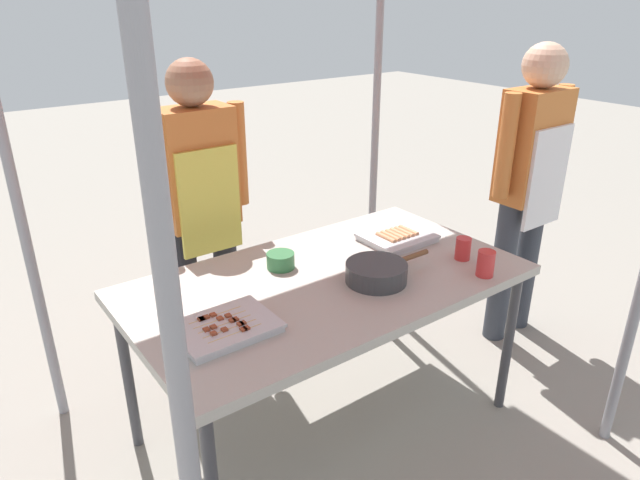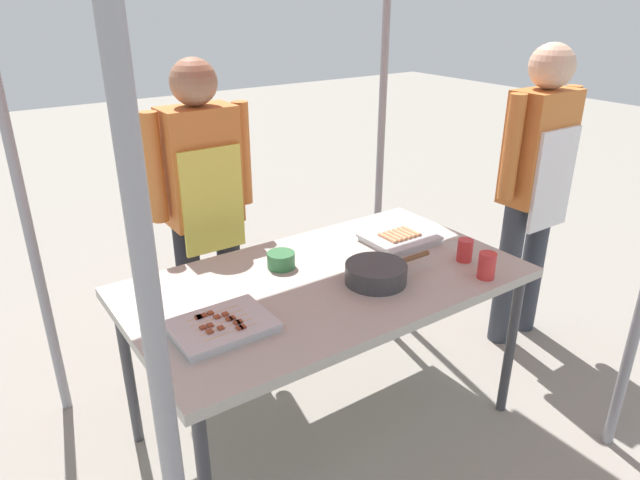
{
  "view_description": "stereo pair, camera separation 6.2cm",
  "coord_description": "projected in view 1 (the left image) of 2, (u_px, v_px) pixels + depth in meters",
  "views": [
    {
      "loc": [
        -1.25,
        -1.65,
        1.82
      ],
      "look_at": [
        0.0,
        0.05,
        0.9
      ],
      "focal_mm": 32.06,
      "sensor_mm": 36.0,
      "label": 1
    },
    {
      "loc": [
        -1.2,
        -1.68,
        1.82
      ],
      "look_at": [
        0.0,
        0.05,
        0.9
      ],
      "focal_mm": 32.06,
      "sensor_mm": 36.0,
      "label": 2
    }
  ],
  "objects": [
    {
      "name": "ground_plane",
      "position": [
        326.0,
        423.0,
        2.62
      ],
      "size": [
        18.0,
        18.0,
        0.0
      ],
      "primitive_type": "plane",
      "color": "gray"
    },
    {
      "name": "drink_cup_near_edge",
      "position": [
        486.0,
        263.0,
        2.32
      ],
      "size": [
        0.07,
        0.07,
        0.11
      ],
      "primitive_type": "cylinder",
      "color": "red",
      "rests_on": "stall_table"
    },
    {
      "name": "stall_table",
      "position": [
        327.0,
        289.0,
        2.34
      ],
      "size": [
        1.6,
        0.9,
        0.75
      ],
      "color": "#B7B2A8",
      "rests_on": "ground"
    },
    {
      "name": "customer_nearby",
      "position": [
        529.0,
        174.0,
        2.97
      ],
      "size": [
        0.52,
        0.23,
        1.6
      ],
      "color": "#333842",
      "rests_on": "ground"
    },
    {
      "name": "drink_cup_by_wok",
      "position": [
        463.0,
        248.0,
        2.47
      ],
      "size": [
        0.07,
        0.07,
        0.1
      ],
      "primitive_type": "cylinder",
      "color": "red",
      "rests_on": "stall_table"
    },
    {
      "name": "cooking_wok",
      "position": [
        377.0,
        272.0,
        2.28
      ],
      "size": [
        0.41,
        0.25,
        0.08
      ],
      "color": "#38383A",
      "rests_on": "stall_table"
    },
    {
      "name": "condiment_bowl",
      "position": [
        281.0,
        260.0,
        2.39
      ],
      "size": [
        0.12,
        0.12,
        0.07
      ],
      "primitive_type": "cylinder",
      "color": "#33723F",
      "rests_on": "stall_table"
    },
    {
      "name": "tray_meat_skewers",
      "position": [
        225.0,
        328.0,
        1.95
      ],
      "size": [
        0.34,
        0.25,
        0.04
      ],
      "color": "silver",
      "rests_on": "stall_table"
    },
    {
      "name": "vendor_woman",
      "position": [
        200.0,
        197.0,
        2.71
      ],
      "size": [
        0.52,
        0.23,
        1.56
      ],
      "rotation": [
        0.0,
        0.0,
        3.14
      ],
      "color": "black",
      "rests_on": "ground"
    },
    {
      "name": "tray_grilled_sausages",
      "position": [
        397.0,
        237.0,
        2.66
      ],
      "size": [
        0.31,
        0.26,
        0.05
      ],
      "color": "silver",
      "rests_on": "stall_table"
    }
  ]
}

